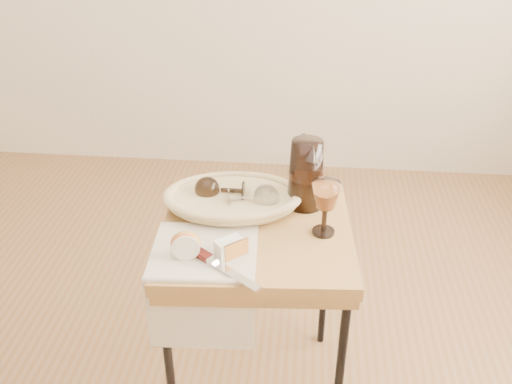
# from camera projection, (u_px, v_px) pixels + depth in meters

# --- Properties ---
(side_table) EXTENTS (0.55, 0.55, 0.66)m
(side_table) POSITION_uv_depth(u_px,v_px,m) (257.00, 315.00, 1.70)
(side_table) COLOR brown
(side_table) RESTS_ON floor
(tea_towel) EXTENTS (0.28, 0.26, 0.01)m
(tea_towel) POSITION_uv_depth(u_px,v_px,m) (204.00, 250.00, 1.43)
(tea_towel) COLOR beige
(tea_towel) RESTS_ON side_table
(bread_basket) EXTENTS (0.38, 0.28, 0.05)m
(bread_basket) POSITION_uv_depth(u_px,v_px,m) (233.00, 200.00, 1.60)
(bread_basket) COLOR tan
(bread_basket) RESTS_ON side_table
(goblet_lying_a) EXTENTS (0.12, 0.07, 0.07)m
(goblet_lying_a) POSITION_uv_depth(u_px,v_px,m) (223.00, 190.00, 1.61)
(goblet_lying_a) COLOR #352416
(goblet_lying_a) RESTS_ON bread_basket
(goblet_lying_b) EXTENTS (0.13, 0.09, 0.07)m
(goblet_lying_b) POSITION_uv_depth(u_px,v_px,m) (250.00, 198.00, 1.57)
(goblet_lying_b) COLOR white
(goblet_lying_b) RESTS_ON bread_basket
(pitcher) EXTENTS (0.20, 0.25, 0.24)m
(pitcher) POSITION_uv_depth(u_px,v_px,m) (306.00, 174.00, 1.58)
(pitcher) COLOR black
(pitcher) RESTS_ON side_table
(wine_goblet) EXTENTS (0.08, 0.08, 0.16)m
(wine_goblet) POSITION_uv_depth(u_px,v_px,m) (325.00, 208.00, 1.47)
(wine_goblet) COLOR white
(wine_goblet) RESTS_ON side_table
(apple_half) EXTENTS (0.08, 0.05, 0.07)m
(apple_half) POSITION_uv_depth(u_px,v_px,m) (186.00, 243.00, 1.40)
(apple_half) COLOR red
(apple_half) RESTS_ON tea_towel
(apple_wedge) EXTENTS (0.08, 0.07, 0.05)m
(apple_wedge) POSITION_uv_depth(u_px,v_px,m) (229.00, 247.00, 1.40)
(apple_wedge) COLOR white
(apple_wedge) RESTS_ON tea_towel
(table_knife) EXTENTS (0.22, 0.18, 0.02)m
(table_knife) POSITION_uv_depth(u_px,v_px,m) (216.00, 262.00, 1.37)
(table_knife) COLOR silver
(table_knife) RESTS_ON tea_towel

